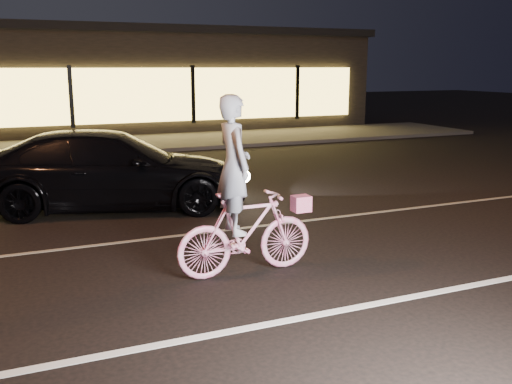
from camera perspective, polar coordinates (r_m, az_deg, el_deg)
name	(u,v)px	position (r m, az deg, el deg)	size (l,w,h in m)	color
ground	(196,281)	(7.36, -6.01, -8.83)	(90.00, 90.00, 0.00)	black
lane_stripe_near	(239,330)	(6.06, -1.69, -13.60)	(60.00, 0.12, 0.01)	silver
lane_stripe_far	(159,238)	(9.19, -9.71, -4.54)	(60.00, 0.10, 0.01)	gray
sidewalk	(80,146)	(19.84, -17.21, 4.38)	(30.00, 4.00, 0.12)	#383533
storefront	(60,79)	(25.62, -18.99, 10.66)	(25.40, 8.42, 4.20)	black
cyclist	(243,213)	(7.30, -1.33, -2.08)	(1.86, 0.64, 2.34)	#FB3987
sedan	(111,170)	(11.15, -14.30, 2.15)	(5.46, 3.28, 1.48)	black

